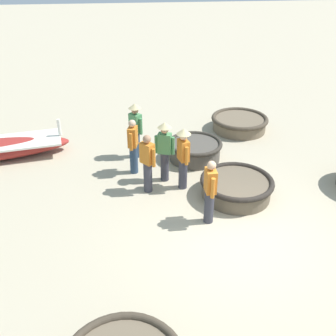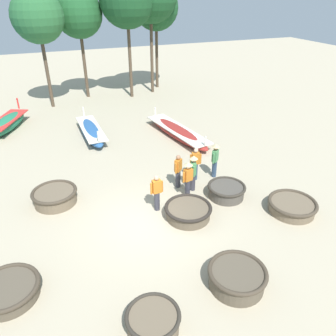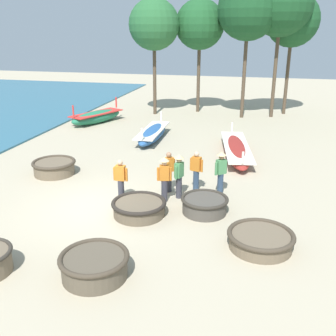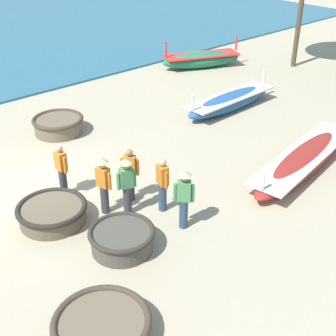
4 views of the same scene
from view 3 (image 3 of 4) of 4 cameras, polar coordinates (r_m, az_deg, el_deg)
name	(u,v)px [view 3 (image 3 of 4)]	position (r m, az deg, el deg)	size (l,w,h in m)	color
ground_plane	(100,207)	(13.99, -9.88, -5.57)	(80.00, 80.00, 0.00)	tan
coracle_upturned	(261,239)	(11.57, 13.29, -10.02)	(1.91, 1.91, 0.49)	brown
coracle_tilted	(139,207)	(13.13, -4.23, -5.71)	(1.83, 1.83, 0.51)	brown
coracle_front_right	(205,204)	(13.31, 5.33, -5.26)	(1.61, 1.61, 0.56)	#4C473F
coracle_beside_post	(54,167)	(17.38, -16.19, 0.17)	(1.83, 1.83, 0.59)	brown
coracle_weathered	(94,265)	(10.23, -10.63, -13.62)	(1.77, 1.77, 0.62)	brown
long_boat_green_hull	(153,133)	(21.98, -2.25, 5.03)	(1.17, 4.69, 1.17)	#285693
long_boat_ochre_hull	(236,149)	(19.45, 9.87, 2.67)	(2.08, 5.99, 1.02)	maroon
long_boat_blue_hull	(97,117)	(26.29, -10.34, 7.33)	(2.69, 4.19, 1.44)	#237551
fisherman_with_hat	(179,173)	(14.14, 1.61, -0.76)	(0.36, 0.51, 1.67)	#383842
fisherman_standing_right	(169,171)	(14.73, 0.11, -0.41)	(0.42, 0.39, 1.57)	#383842
fisherman_crouching	(196,170)	(14.84, 4.12, -0.31)	(0.52, 0.30, 1.57)	#2D425B
fisherman_standing_left	(221,170)	(14.59, 7.68, -0.29)	(0.42, 0.39, 1.67)	#2D425B
fisherman_by_coracle	(164,176)	(13.85, -0.53, -1.21)	(0.52, 0.36, 1.67)	#383842
fisherman_hauling	(121,180)	(13.98, -6.88, -1.68)	(0.53, 0.23, 1.57)	#383842
tree_leftmost	(154,25)	(28.17, -2.04, 20.06)	(3.43, 3.43, 7.82)	#4C3D2D
tree_center	(248,9)	(27.49, 11.57, 21.63)	(3.95, 3.95, 8.99)	#4C3D2D
tree_right_mid	(200,25)	(29.10, 4.64, 20.00)	(3.43, 3.43, 7.83)	#4C3D2D
tree_left_mid	(281,4)	(28.15, 16.08, 21.90)	(4.13, 4.13, 9.41)	#4C3D2D
tree_tall_back	(293,20)	(29.46, 17.65, 19.75)	(3.59, 3.59, 8.19)	#4C3D2D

